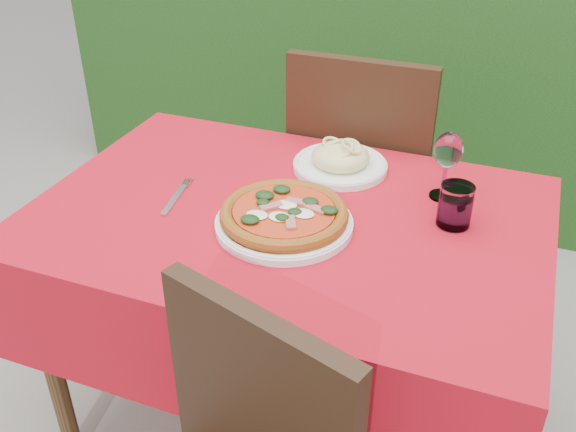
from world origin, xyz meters
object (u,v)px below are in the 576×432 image
(chair_far, at_px, (363,174))
(pasta_plate, at_px, (340,160))
(water_glass, at_px, (455,207))
(wine_glass, at_px, (448,153))
(fork, at_px, (174,200))
(pizza_plate, at_px, (284,217))

(chair_far, distance_m, pasta_plate, 0.38)
(water_glass, bearing_deg, chair_far, 125.12)
(wine_glass, height_order, fork, wine_glass)
(chair_far, bearing_deg, fork, 61.86)
(pasta_plate, height_order, wine_glass, wine_glass)
(pizza_plate, bearing_deg, pasta_plate, 83.71)
(pasta_plate, xyz_separation_m, fork, (-0.34, -0.32, -0.02))
(chair_far, height_order, water_glass, chair_far)
(wine_glass, bearing_deg, chair_far, 129.11)
(pizza_plate, height_order, water_glass, water_glass)
(fork, bearing_deg, chair_far, 52.87)
(pizza_plate, xyz_separation_m, water_glass, (0.37, 0.16, 0.02))
(pasta_plate, relative_size, wine_glass, 1.45)
(chair_far, height_order, wine_glass, chair_far)
(wine_glass, xyz_separation_m, fork, (-0.63, -0.27, -0.12))
(pizza_plate, height_order, pasta_plate, pasta_plate)
(chair_far, relative_size, wine_glass, 5.54)
(water_glass, relative_size, wine_glass, 0.59)
(water_glass, distance_m, fork, 0.70)
(pizza_plate, height_order, fork, pizza_plate)
(pasta_plate, height_order, fork, pasta_plate)
(chair_far, relative_size, pizza_plate, 2.51)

